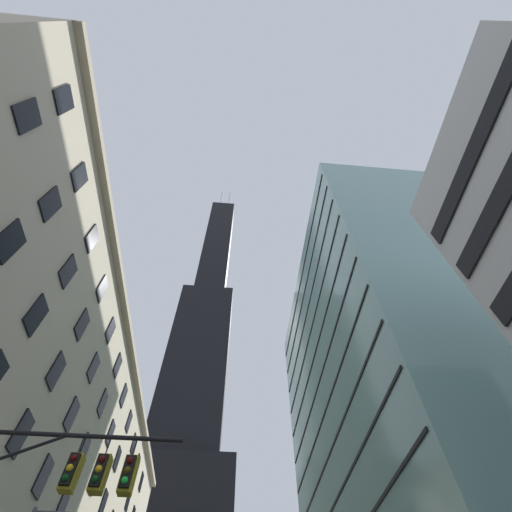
# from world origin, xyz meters

# --- Properties ---
(dark_skyscraper) EXTENTS (26.92, 26.92, 213.06)m
(dark_skyscraper) POSITION_xyz_m (-10.31, 88.81, 62.30)
(dark_skyscraper) COLOR black
(dark_skyscraper) RESTS_ON ground
(glass_office_midrise) EXTENTS (19.46, 38.15, 51.29)m
(glass_office_midrise) POSITION_xyz_m (20.67, 28.49, 25.64)
(glass_office_midrise) COLOR gray
(glass_office_midrise) RESTS_ON ground
(traffic_signal_mast) EXTENTS (6.35, 0.63, 7.97)m
(traffic_signal_mast) POSITION_xyz_m (-4.53, 4.51, 5.98)
(traffic_signal_mast) COLOR black
(traffic_signal_mast) RESTS_ON sidewalk_left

